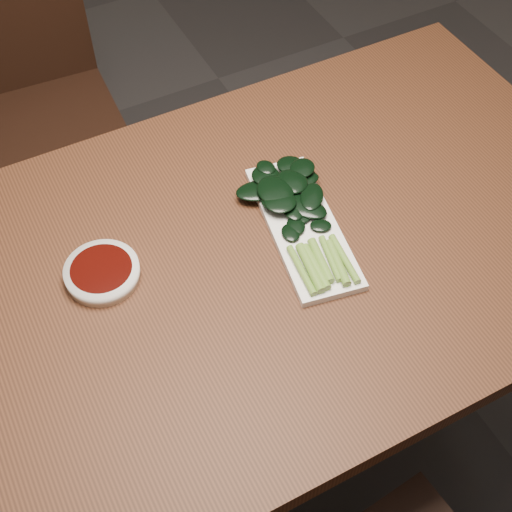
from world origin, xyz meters
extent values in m
plane|color=#2F2C2C|center=(0.00, 0.00, 0.00)|extent=(6.00, 6.00, 0.00)
cube|color=#442413|center=(0.00, 0.00, 0.73)|extent=(1.40, 0.80, 0.04)
cylinder|color=#442413|center=(0.64, 0.34, 0.35)|extent=(0.05, 0.05, 0.71)
cube|color=black|center=(-0.21, 0.82, 0.43)|extent=(0.49, 0.49, 0.04)
cylinder|color=black|center=(-0.01, 0.60, 0.21)|extent=(0.04, 0.04, 0.41)
cylinder|color=black|center=(0.01, 1.01, 0.21)|extent=(0.04, 0.04, 0.41)
cylinder|color=white|center=(-0.23, 0.07, 0.76)|extent=(0.12, 0.12, 0.02)
cylinder|color=#390905|center=(-0.23, 0.07, 0.77)|extent=(0.10, 0.10, 0.00)
cube|color=white|center=(0.11, 0.01, 0.76)|extent=(0.17, 0.33, 0.01)
cylinder|color=olive|center=(0.06, -0.08, 0.77)|extent=(0.02, 0.10, 0.01)
cylinder|color=olive|center=(0.07, -0.09, 0.77)|extent=(0.03, 0.10, 0.02)
cylinder|color=olive|center=(0.08, -0.09, 0.77)|extent=(0.03, 0.09, 0.02)
cylinder|color=olive|center=(0.10, -0.08, 0.77)|extent=(0.03, 0.09, 0.02)
cylinder|color=olive|center=(0.11, -0.08, 0.77)|extent=(0.03, 0.09, 0.01)
cylinder|color=olive|center=(0.12, -0.10, 0.77)|extent=(0.03, 0.09, 0.02)
cylinder|color=olive|center=(0.13, -0.10, 0.77)|extent=(0.02, 0.10, 0.01)
ellipsoid|color=black|center=(0.11, 0.04, 0.77)|extent=(0.04, 0.06, 0.01)
ellipsoid|color=black|center=(0.16, 0.13, 0.78)|extent=(0.07, 0.07, 0.01)
ellipsoid|color=black|center=(0.10, 0.08, 0.78)|extent=(0.07, 0.08, 0.01)
ellipsoid|color=black|center=(0.09, 0.06, 0.78)|extent=(0.07, 0.07, 0.01)
ellipsoid|color=black|center=(0.11, 0.13, 0.77)|extent=(0.07, 0.07, 0.01)
ellipsoid|color=black|center=(0.17, 0.11, 0.78)|extent=(0.07, 0.07, 0.01)
ellipsoid|color=black|center=(0.13, 0.04, 0.77)|extent=(0.09, 0.11, 0.01)
ellipsoid|color=black|center=(0.18, 0.11, 0.77)|extent=(0.04, 0.06, 0.01)
ellipsoid|color=black|center=(0.16, 0.09, 0.77)|extent=(0.08, 0.05, 0.01)
ellipsoid|color=black|center=(0.14, 0.09, 0.78)|extent=(0.06, 0.06, 0.01)
ellipsoid|color=black|center=(0.08, 0.11, 0.77)|extent=(0.10, 0.07, 0.01)
ellipsoid|color=black|center=(0.11, 0.14, 0.78)|extent=(0.04, 0.04, 0.01)
ellipsoid|color=black|center=(0.10, 0.13, 0.78)|extent=(0.07, 0.07, 0.01)
ellipsoid|color=black|center=(0.10, 0.06, 0.77)|extent=(0.04, 0.05, 0.01)
ellipsoid|color=black|center=(0.09, 0.05, 0.78)|extent=(0.08, 0.07, 0.01)
ellipsoid|color=black|center=(0.15, 0.04, 0.78)|extent=(0.07, 0.08, 0.01)
ellipsoid|color=black|center=(0.14, -0.02, 0.77)|extent=(0.05, 0.04, 0.01)
ellipsoid|color=black|center=(0.10, 0.00, 0.77)|extent=(0.05, 0.05, 0.01)
ellipsoid|color=black|center=(0.12, 0.02, 0.77)|extent=(0.04, 0.03, 0.01)
ellipsoid|color=black|center=(0.08, -0.01, 0.77)|extent=(0.04, 0.04, 0.01)
camera|label=1|loc=(-0.33, -0.67, 1.70)|focal=50.00mm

